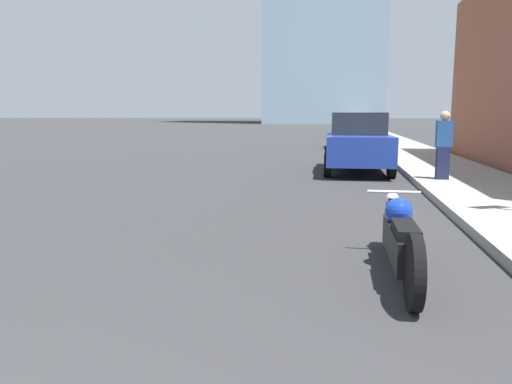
% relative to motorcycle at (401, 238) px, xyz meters
% --- Properties ---
extents(sidewalk, '(2.59, 240.00, 0.15)m').
position_rel_motorcycle_xyz_m(sidewalk, '(2.47, 35.34, -0.32)').
color(sidewalk, gray).
rests_on(sidewalk, ground_plane).
extents(motorcycle, '(0.62, 2.58, 0.78)m').
position_rel_motorcycle_xyz_m(motorcycle, '(0.00, 0.00, 0.00)').
color(motorcycle, black).
rests_on(motorcycle, ground_plane).
extents(parked_car_blue, '(1.92, 4.26, 1.72)m').
position_rel_motorcycle_xyz_m(parked_car_blue, '(-0.09, 9.52, 0.47)').
color(parked_car_blue, '#1E3899').
rests_on(parked_car_blue, ground_plane).
extents(parked_car_green, '(1.94, 4.31, 1.68)m').
position_rel_motorcycle_xyz_m(parked_car_green, '(-0.07, 20.45, 0.42)').
color(parked_car_green, '#1E6B33').
rests_on(parked_car_green, ground_plane).
extents(parked_car_black, '(1.78, 4.46, 1.69)m').
position_rel_motorcycle_xyz_m(parked_car_black, '(0.16, 33.10, 0.44)').
color(parked_car_black, black).
rests_on(parked_car_black, ground_plane).
extents(pedestrian, '(0.36, 0.22, 1.61)m').
position_rel_motorcycle_xyz_m(pedestrian, '(1.81, 7.04, 0.57)').
color(pedestrian, '#1E2347').
rests_on(pedestrian, sidewalk).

